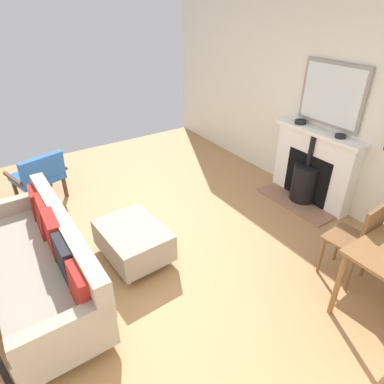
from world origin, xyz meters
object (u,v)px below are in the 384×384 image
object	(u,v)px
ottoman	(133,240)
dining_chair_near_fireplace	(359,237)
armchair_accent	(39,174)
mantel_bowl_far	(340,136)
sofa	(44,262)
mantel_bowl_near	(301,122)
fireplace	(311,171)

from	to	relation	value
ottoman	dining_chair_near_fireplace	world-z (taller)	dining_chair_near_fireplace
armchair_accent	ottoman	bearing A→B (deg)	106.85
mantel_bowl_far	sofa	xyz separation A→B (m)	(3.56, -0.55, -0.71)
mantel_bowl_far	sofa	distance (m)	3.67
ottoman	dining_chair_near_fireplace	xyz separation A→B (m)	(-1.72, 1.53, 0.30)
mantel_bowl_near	sofa	size ratio (longest dim) A/B	0.07
mantel_bowl_far	armchair_accent	bearing A→B (deg)	-36.45
armchair_accent	dining_chair_near_fireplace	world-z (taller)	dining_chair_near_fireplace
mantel_bowl_far	sofa	bearing A→B (deg)	-8.80
sofa	ottoman	size ratio (longest dim) A/B	2.46
mantel_bowl_near	dining_chair_near_fireplace	xyz separation A→B (m)	(0.93, 1.65, -0.52)
mantel_bowl_far	dining_chair_near_fireplace	xyz separation A→B (m)	(0.93, 1.01, -0.52)
fireplace	ottoman	size ratio (longest dim) A/B	1.51
sofa	ottoman	xyz separation A→B (m)	(-0.91, 0.04, -0.11)
fireplace	ottoman	bearing A→B (deg)	-4.66
armchair_accent	fireplace	bearing A→B (deg)	146.95
fireplace	ottoman	distance (m)	2.64
ottoman	armchair_accent	size ratio (longest dim) A/B	1.08
mantel_bowl_near	mantel_bowl_far	world-z (taller)	mantel_bowl_near
mantel_bowl_near	armchair_accent	size ratio (longest dim) A/B	0.20
mantel_bowl_near	sofa	xyz separation A→B (m)	(3.56, 0.08, -0.72)
mantel_bowl_near	ottoman	world-z (taller)	mantel_bowl_near
dining_chair_near_fireplace	armchair_accent	bearing A→B (deg)	-56.00
dining_chair_near_fireplace	mantel_bowl_far	bearing A→B (deg)	-132.46
mantel_bowl_near	dining_chair_near_fireplace	size ratio (longest dim) A/B	0.17
armchair_accent	dining_chair_near_fireplace	distance (m)	4.08
ottoman	fireplace	bearing A→B (deg)	175.34
mantel_bowl_near	mantel_bowl_far	distance (m)	0.63
mantel_bowl_far	ottoman	world-z (taller)	mantel_bowl_far
sofa	ottoman	world-z (taller)	sofa
fireplace	dining_chair_near_fireplace	size ratio (longest dim) A/B	1.39
mantel_bowl_far	ottoman	distance (m)	2.82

